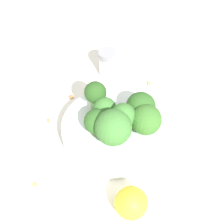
% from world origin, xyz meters
% --- Properties ---
extents(ground_plane, '(3.00, 3.00, 0.00)m').
position_xyz_m(ground_plane, '(0.00, 0.00, 0.00)').
color(ground_plane, silver).
extents(bowl, '(0.17, 0.17, 0.03)m').
position_xyz_m(bowl, '(0.00, 0.00, 0.02)').
color(bowl, silver).
rests_on(bowl, ground_plane).
extents(broccoli_floret_0, '(0.04, 0.04, 0.06)m').
position_xyz_m(broccoli_floret_0, '(-0.02, 0.01, 0.07)').
color(broccoli_floret_0, '#84AD66').
rests_on(broccoli_floret_0, bowl).
extents(broccoli_floret_1, '(0.06, 0.06, 0.07)m').
position_xyz_m(broccoli_floret_1, '(0.00, 0.03, 0.07)').
color(broccoli_floret_1, '#84AD66').
rests_on(broccoli_floret_1, bowl).
extents(broccoli_floret_2, '(0.04, 0.04, 0.05)m').
position_xyz_m(broccoli_floret_2, '(0.02, 0.01, 0.06)').
color(broccoli_floret_2, '#7A9E5B').
rests_on(broccoli_floret_2, bowl).
extents(broccoli_floret_3, '(0.05, 0.05, 0.06)m').
position_xyz_m(broccoli_floret_3, '(-0.05, 0.02, 0.06)').
color(broccoli_floret_3, '#8EB770').
rests_on(broccoli_floret_3, bowl).
extents(broccoli_floret_4, '(0.05, 0.05, 0.05)m').
position_xyz_m(broccoli_floret_4, '(-0.05, -0.01, 0.06)').
color(broccoli_floret_4, '#8EB770').
rests_on(broccoli_floret_4, bowl).
extents(broccoli_floret_5, '(0.04, 0.04, 0.04)m').
position_xyz_m(broccoli_floret_5, '(0.01, -0.01, 0.06)').
color(broccoli_floret_5, '#84AD66').
rests_on(broccoli_floret_5, bowl).
extents(broccoli_floret_6, '(0.04, 0.04, 0.06)m').
position_xyz_m(broccoli_floret_6, '(0.02, -0.04, 0.07)').
color(broccoli_floret_6, '#84AD66').
rests_on(broccoli_floret_6, bowl).
extents(pepper_shaker, '(0.03, 0.03, 0.06)m').
position_xyz_m(pepper_shaker, '(0.00, -0.15, 0.03)').
color(pepper_shaker, silver).
rests_on(pepper_shaker, ground_plane).
extents(lemon_wedge, '(0.05, 0.05, 0.05)m').
position_xyz_m(lemon_wedge, '(-0.02, 0.14, 0.02)').
color(lemon_wedge, yellow).
rests_on(lemon_wedge, ground_plane).
extents(almond_crumb_0, '(0.01, 0.01, 0.01)m').
position_xyz_m(almond_crumb_0, '(0.12, 0.09, 0.00)').
color(almond_crumb_0, tan).
rests_on(almond_crumb_0, ground_plane).
extents(almond_crumb_1, '(0.01, 0.01, 0.01)m').
position_xyz_m(almond_crumb_1, '(-0.08, -0.12, 0.00)').
color(almond_crumb_1, tan).
rests_on(almond_crumb_1, ground_plane).
extents(almond_crumb_2, '(0.01, 0.01, 0.01)m').
position_xyz_m(almond_crumb_2, '(0.11, -0.04, 0.00)').
color(almond_crumb_2, '#AD7F4C').
rests_on(almond_crumb_2, ground_plane).
extents(almond_crumb_3, '(0.01, 0.01, 0.01)m').
position_xyz_m(almond_crumb_3, '(0.07, -0.09, 0.00)').
color(almond_crumb_3, olive).
rests_on(almond_crumb_3, ground_plane).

